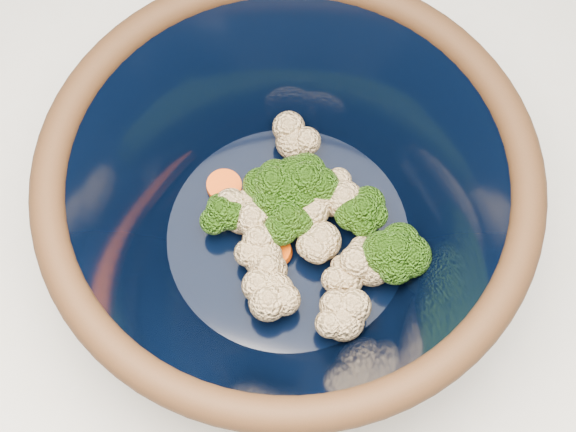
{
  "coord_description": "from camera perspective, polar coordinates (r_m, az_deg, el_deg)",
  "views": [
    {
      "loc": [
        0.03,
        -0.25,
        1.52
      ],
      "look_at": [
        -0.03,
        -0.01,
        0.97
      ],
      "focal_mm": 50.0,
      "sensor_mm": 36.0,
      "label": 1
    }
  ],
  "objects": [
    {
      "name": "counter",
      "position": [
        1.1,
        1.66,
        -10.96
      ],
      "size": [
        1.2,
        1.2,
        0.9
      ],
      "primitive_type": "cube",
      "color": "beige",
      "rests_on": "ground"
    },
    {
      "name": "mixing_bowl",
      "position": [
        0.59,
        -0.0,
        0.58
      ],
      "size": [
        0.43,
        0.43,
        0.15
      ],
      "rotation": [
        0.0,
        0.0,
        0.36
      ],
      "color": "black",
      "rests_on": "counter"
    },
    {
      "name": "ground",
      "position": [
        1.54,
        1.2,
        -14.79
      ],
      "size": [
        3.0,
        3.0,
        0.0
      ],
      "primitive_type": "plane",
      "color": "#9E7A54",
      "rests_on": "ground"
    },
    {
      "name": "vegetable_pile",
      "position": [
        0.62,
        1.56,
        -0.38
      ],
      "size": [
        0.18,
        0.17,
        0.06
      ],
      "color": "#608442",
      "rests_on": "mixing_bowl"
    }
  ]
}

